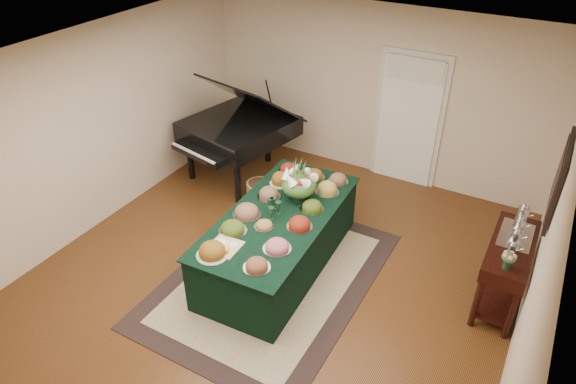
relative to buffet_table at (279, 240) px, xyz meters
The scene contains 14 objects.
ground 0.43m from the buffet_table, 71.10° to the right, with size 6.00×6.00×0.00m, color #32190B.
area_rug 0.48m from the buffet_table, 79.51° to the right, with size 2.26×3.16×0.01m.
kitchen_doorway 2.93m from the buffet_table, 76.61° to the left, with size 1.05×0.07×2.10m.
buffet_table is the anchor object (origin of this frame).
food_platters 0.44m from the buffet_table, 144.06° to the left, with size 1.02×2.35×0.14m.
cutting_board 0.94m from the buffet_table, 104.27° to the right, with size 0.35×0.35×0.10m.
green_goblets 0.48m from the buffet_table, behind, with size 0.20×0.26×0.18m.
floral_centerpiece 0.77m from the buffet_table, 82.61° to the left, with size 0.45×0.45×0.45m.
grand_piano 2.34m from the buffet_table, 136.03° to the left, with size 1.76×1.89×1.72m.
wicker_basket 1.61m from the buffet_table, 131.09° to the left, with size 0.40×0.40×0.25m, color olive.
mahogany_sideboard 2.66m from the buffet_table, 14.46° to the left, with size 0.45×1.19×0.87m.
tea_service 2.74m from the buffet_table, 17.19° to the left, with size 0.34×0.74×0.30m.
pink_bouquet 2.64m from the buffet_table, ahead, with size 0.16×0.16×0.21m.
wall_painting 3.16m from the buffet_table, 13.35° to the left, with size 0.05×0.95×0.75m.
Camera 1 is at (2.50, -4.15, 4.35)m, focal length 32.00 mm.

